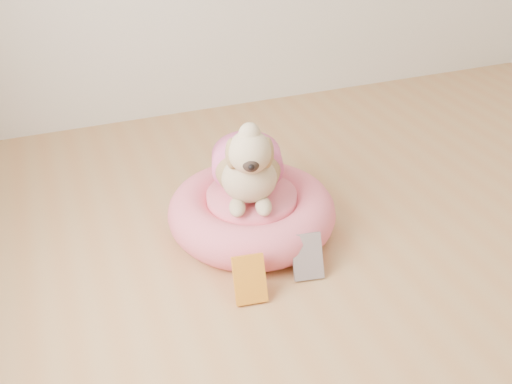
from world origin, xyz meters
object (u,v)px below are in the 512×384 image
object	(u,v)px
book_yellow	(250,279)
dog	(248,150)
pet_bed	(252,212)
book_white	(307,256)

from	to	relation	value
book_yellow	dog	bearing A→B (deg)	77.69
pet_bed	dog	xyz separation A→B (m)	(-0.01, 0.02, 0.29)
book_yellow	book_white	distance (m)	0.26
pet_bed	dog	distance (m)	0.29
dog	pet_bed	bearing A→B (deg)	-57.19
dog	book_white	size ratio (longest dim) A/B	2.92
pet_bed	book_white	bearing A→B (deg)	-75.59
dog	book_white	bearing A→B (deg)	-58.07
book_yellow	book_white	world-z (taller)	book_yellow
pet_bed	book_white	size ratio (longest dim) A/B	4.00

